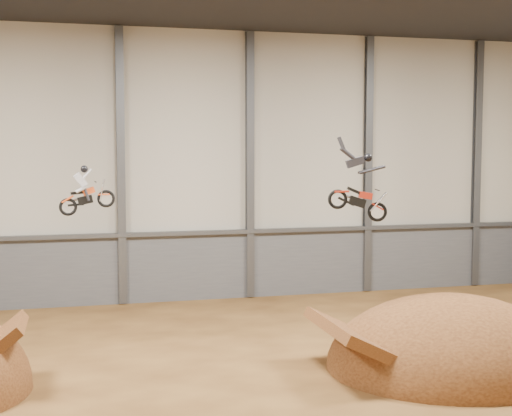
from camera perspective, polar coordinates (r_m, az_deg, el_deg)
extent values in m
plane|color=#4D2F14|center=(23.61, 0.24, -14.80)|extent=(40.00, 40.00, 0.00)
cube|color=#BAB4A5|center=(36.97, -5.60, 3.35)|extent=(40.00, 0.10, 14.00)
cube|color=#54565C|center=(37.37, -5.51, -4.73)|extent=(39.80, 0.18, 3.50)
cube|color=#47494F|center=(36.97, -5.50, -2.01)|extent=(39.80, 0.35, 0.20)
cube|color=#47494F|center=(36.42, -10.76, 3.27)|extent=(0.40, 0.36, 13.90)
cube|color=#47494F|center=(37.42, -0.50, 3.39)|extent=(0.40, 0.36, 13.90)
cube|color=#47494F|center=(39.55, 8.94, 3.41)|extent=(0.40, 0.36, 13.90)
cube|color=#47494F|center=(42.61, 17.23, 3.35)|extent=(0.40, 0.36, 13.90)
ellipsoid|color=#442411|center=(27.41, 15.23, -12.16)|extent=(9.07, 8.02, 5.23)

